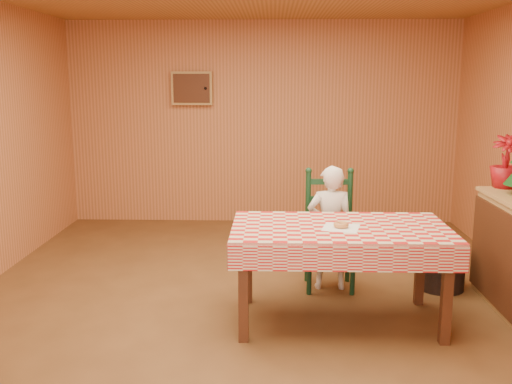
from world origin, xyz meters
TOP-DOWN VIEW (x-y plane):
  - ground at (0.00, 0.00)m, footprint 6.00×6.00m
  - cabin_walls at (-0.00, 0.53)m, footprint 5.10×6.05m
  - dining_table at (0.65, -0.20)m, footprint 1.66×0.96m
  - ladder_chair at (0.65, 0.58)m, footprint 0.44×0.40m
  - seated_child at (0.65, 0.53)m, footprint 0.41×0.27m
  - napkin at (0.65, -0.25)m, footprint 0.32×0.32m
  - donut at (0.65, -0.25)m, footprint 0.15×0.15m
  - flower_arrangement at (2.17, 0.56)m, footprint 0.33×0.33m
  - storage_bin at (1.67, 0.54)m, footprint 0.46×0.46m

SIDE VIEW (x-z plane):
  - ground at x=0.00m, z-range 0.00..0.00m
  - storage_bin at x=1.67m, z-range 0.00..0.41m
  - ladder_chair at x=0.65m, z-range -0.04..1.04m
  - seated_child at x=0.65m, z-range 0.00..1.12m
  - dining_table at x=0.65m, z-range 0.30..1.07m
  - napkin at x=0.65m, z-range 0.77..0.77m
  - donut at x=0.65m, z-range 0.77..0.81m
  - flower_arrangement at x=2.17m, z-range 0.93..1.40m
  - cabin_walls at x=0.00m, z-range 0.50..3.15m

